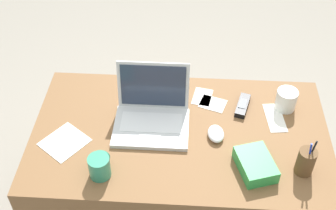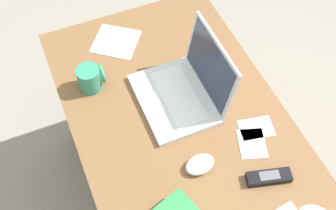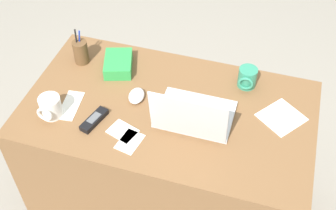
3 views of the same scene
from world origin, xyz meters
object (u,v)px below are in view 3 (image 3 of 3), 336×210
object	(u,v)px
computer_mouse	(137,96)
coffee_mug_white	(50,107)
laptop	(193,115)
coffee_mug_tall	(247,78)
snack_bag	(118,64)
cordless_phone	(94,120)
pen_holder	(81,52)

from	to	relation	value
computer_mouse	coffee_mug_white	distance (m)	0.36
laptop	coffee_mug_tall	size ratio (longest dim) A/B	3.31
snack_bag	cordless_phone	bearing A→B (deg)	94.50
coffee_mug_tall	snack_bag	xyz separation A→B (m)	(0.59, 0.06, -0.02)
computer_mouse	laptop	bearing A→B (deg)	159.79
cordless_phone	snack_bag	size ratio (longest dim) A/B	0.86
coffee_mug_tall	coffee_mug_white	bearing A→B (deg)	29.02
cordless_phone	laptop	bearing A→B (deg)	-164.08
snack_bag	coffee_mug_white	bearing A→B (deg)	66.09
cordless_phone	coffee_mug_white	bearing A→B (deg)	4.79
laptop	snack_bag	bearing A→B (deg)	-28.90
computer_mouse	cordless_phone	xyz separation A→B (m)	(0.12, 0.18, -0.00)
computer_mouse	snack_bag	size ratio (longest dim) A/B	0.57
coffee_mug_white	pen_holder	distance (m)	0.35
pen_holder	laptop	bearing A→B (deg)	159.23
coffee_mug_tall	pen_holder	size ratio (longest dim) A/B	0.53
coffee_mug_tall	snack_bag	distance (m)	0.59
coffee_mug_tall	computer_mouse	bearing A→B (deg)	26.44
computer_mouse	cordless_phone	world-z (taller)	computer_mouse
computer_mouse	pen_holder	bearing A→B (deg)	-31.79
laptop	computer_mouse	xyz separation A→B (m)	(0.27, -0.07, -0.03)
computer_mouse	coffee_mug_white	xyz separation A→B (m)	(0.30, 0.19, 0.03)
coffee_mug_white	pen_holder	size ratio (longest dim) A/B	0.57
coffee_mug_white	pen_holder	xyz separation A→B (m)	(0.03, -0.35, 0.01)
cordless_phone	snack_bag	bearing A→B (deg)	-85.50
coffee_mug_tall	cordless_phone	world-z (taller)	coffee_mug_tall
snack_bag	coffee_mug_tall	bearing A→B (deg)	-174.43
cordless_phone	coffee_mug_tall	bearing A→B (deg)	-144.62
pen_holder	coffee_mug_tall	bearing A→B (deg)	-175.59
coffee_mug_white	coffee_mug_tall	size ratio (longest dim) A/B	1.08
cordless_phone	snack_bag	xyz separation A→B (m)	(0.03, -0.34, 0.02)
laptop	computer_mouse	world-z (taller)	laptop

